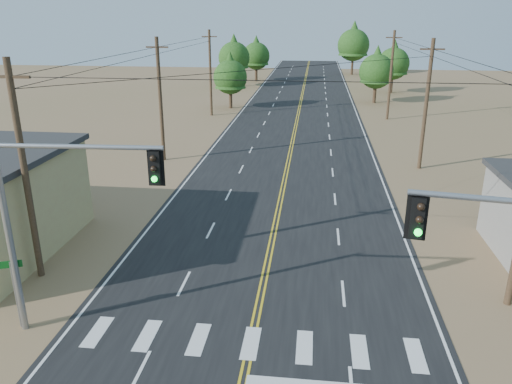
# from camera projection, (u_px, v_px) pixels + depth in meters

# --- Properties ---
(road) EXTENTS (15.00, 200.00, 0.02)m
(road) POSITION_uv_depth(u_px,v_px,m) (286.00, 171.00, 39.23)
(road) COLOR black
(road) RESTS_ON ground
(utility_pole_left_near) EXTENTS (1.80, 0.30, 10.00)m
(utility_pole_left_near) POSITION_uv_depth(u_px,v_px,m) (25.00, 172.00, 21.84)
(utility_pole_left_near) COLOR #4C3826
(utility_pole_left_near) RESTS_ON ground
(utility_pole_left_mid) EXTENTS (1.80, 0.30, 10.00)m
(utility_pole_left_mid) POSITION_uv_depth(u_px,v_px,m) (160.00, 99.00, 40.55)
(utility_pole_left_mid) COLOR #4C3826
(utility_pole_left_mid) RESTS_ON ground
(utility_pole_left_far) EXTENTS (1.80, 0.30, 10.00)m
(utility_pole_left_far) POSITION_uv_depth(u_px,v_px,m) (210.00, 72.00, 59.26)
(utility_pole_left_far) COLOR #4C3826
(utility_pole_left_far) RESTS_ON ground
(utility_pole_right_mid) EXTENTS (1.80, 0.30, 10.00)m
(utility_pole_right_mid) POSITION_uv_depth(u_px,v_px,m) (426.00, 104.00, 38.22)
(utility_pole_right_mid) COLOR #4C3826
(utility_pole_right_mid) RESTS_ON ground
(utility_pole_right_far) EXTENTS (1.80, 0.30, 10.00)m
(utility_pole_right_far) POSITION_uv_depth(u_px,v_px,m) (391.00, 75.00, 56.93)
(utility_pole_right_far) COLOR #4C3826
(utility_pole_right_far) RESTS_ON ground
(signal_mast_left) EXTENTS (6.07, 0.58, 7.59)m
(signal_mast_left) POSITION_uv_depth(u_px,v_px,m) (50.00, 208.00, 17.75)
(signal_mast_left) COLOR gray
(signal_mast_left) RESTS_ON ground
(street_sign) EXTENTS (0.82, 0.33, 2.90)m
(street_sign) POSITION_uv_depth(u_px,v_px,m) (14.00, 283.00, 19.01)
(street_sign) COLOR gray
(street_sign) RESTS_ON ground
(tree_left_near) EXTENTS (4.36, 4.36, 7.26)m
(tree_left_near) POSITION_uv_depth(u_px,v_px,m) (230.00, 74.00, 64.24)
(tree_left_near) COLOR #3F2D1E
(tree_left_near) RESTS_ON ground
(tree_left_mid) EXTENTS (5.24, 5.24, 8.73)m
(tree_left_mid) POSITION_uv_depth(u_px,v_px,m) (234.00, 54.00, 83.36)
(tree_left_mid) COLOR #3F2D1E
(tree_left_mid) RESTS_ON ground
(tree_left_far) EXTENTS (4.90, 4.90, 8.17)m
(tree_left_far) POSITION_uv_depth(u_px,v_px,m) (256.00, 53.00, 90.80)
(tree_left_far) COLOR #3F2D1E
(tree_left_far) RESTS_ON ground
(tree_right_near) EXTENTS (4.68, 4.68, 7.79)m
(tree_right_near) POSITION_uv_depth(u_px,v_px,m) (377.00, 68.00, 68.00)
(tree_right_near) COLOR #3F2D1E
(tree_right_near) RESTS_ON ground
(tree_right_mid) EXTENTS (4.86, 4.86, 8.10)m
(tree_right_mid) POSITION_uv_depth(u_px,v_px,m) (394.00, 60.00, 76.88)
(tree_right_mid) COLOR #3F2D1E
(tree_right_mid) RESTS_ON ground
(tree_right_far) EXTENTS (6.35, 6.35, 10.58)m
(tree_right_far) POSITION_uv_depth(u_px,v_px,m) (354.00, 42.00, 100.31)
(tree_right_far) COLOR #3F2D1E
(tree_right_far) RESTS_ON ground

